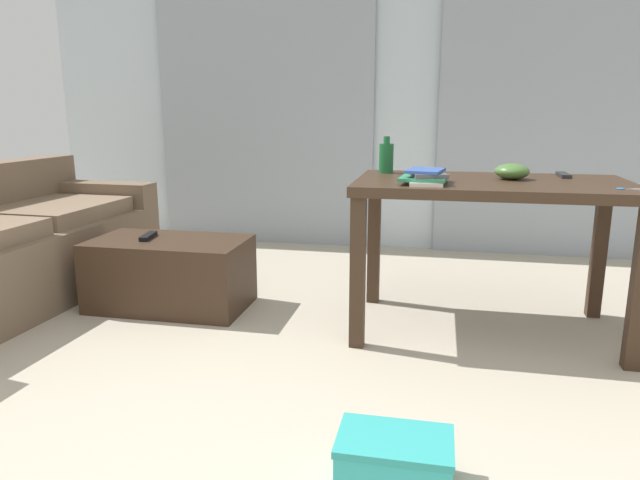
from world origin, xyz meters
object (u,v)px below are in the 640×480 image
book_stack (425,177)px  bottle_near (386,157)px  tv_remote_primary (148,236)px  scissors (625,189)px  craft_table (491,202)px  bowl (512,171)px  coffee_table (170,273)px  tv_remote_on_table (564,175)px  shoebox (394,461)px

book_stack → bottle_near: bearing=117.8°
book_stack → tv_remote_primary: 1.65m
scissors → craft_table: bearing=158.8°
craft_table → tv_remote_primary: (-1.91, 0.02, -0.27)m
bowl → book_stack: bearing=-148.4°
coffee_table → craft_table: (1.78, -0.01, 0.48)m
craft_table → tv_remote_on_table: bearing=32.5°
bowl → tv_remote_primary: bowl is taller
scissors → shoebox: (-0.91, -1.17, -0.72)m
book_stack → shoebox: size_ratio=0.82×
tv_remote_primary → shoebox: (1.56, -1.40, -0.34)m
coffee_table → bowl: 1.99m
bottle_near → bowl: 0.68m
bottle_near → tv_remote_on_table: bottle_near is taller
book_stack → shoebox: (-0.03, -1.19, -0.75)m
bottle_near → shoebox: 1.83m
shoebox → tv_remote_primary: bearing=138.0°
coffee_table → scissors: size_ratio=9.17×
book_stack → tv_remote_primary: (-1.59, 0.21, -0.41)m
bottle_near → scissors: size_ratio=2.06×
bottle_near → tv_remote_primary: bottle_near is taller
tv_remote_on_table → tv_remote_primary: (-2.29, -0.23, -0.39)m
shoebox → bowl: bearing=72.6°
coffee_table → book_stack: 1.60m
coffee_table → bottle_near: size_ratio=4.45×
craft_table → bottle_near: bearing=156.2°
tv_remote_on_table → shoebox: tv_remote_on_table is taller
scissors → tv_remote_primary: scissors is taller
tv_remote_on_table → scissors: 0.49m
craft_table → shoebox: 1.55m
bowl → shoebox: bowl is taller
bottle_near → tv_remote_on_table: (0.94, -0.00, -0.08)m
scissors → shoebox: size_ratio=0.27×
craft_table → bottle_near: bottle_near is taller
coffee_table → book_stack: (1.46, -0.20, 0.62)m
bowl → tv_remote_primary: (-2.01, -0.05, -0.42)m
coffee_table → tv_remote_primary: 0.25m
bowl → bottle_near: bearing=165.1°
tv_remote_on_table → scissors: size_ratio=1.90×
tv_remote_on_table → book_stack: bearing=-148.5°
coffee_table → bottle_near: (1.23, 0.24, 0.68)m
book_stack → tv_remote_primary: book_stack is taller
coffee_table → craft_table: size_ratio=0.67×
coffee_table → shoebox: coffee_table is taller
bowl → book_stack: 0.50m
bowl → coffee_table: bearing=-178.1°
book_stack → scissors: book_stack is taller
book_stack → coffee_table: bearing=172.3°
book_stack → scissors: size_ratio=3.00×
craft_table → tv_remote_on_table: tv_remote_on_table is taller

